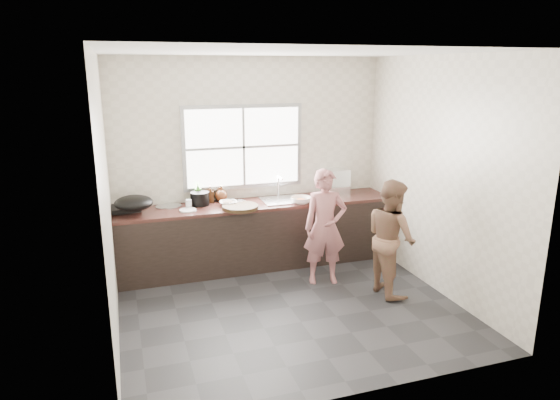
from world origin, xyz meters
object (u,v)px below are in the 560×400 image
object	(u,v)px
cutting_board	(240,207)
wok	(134,203)
plate_food	(188,210)
glass_jar	(189,204)
bottle_green	(198,193)
bottle_brown_tall	(210,194)
black_pot	(200,199)
bowl_mince	(228,203)
person_side	(391,237)
dish_rack	(332,181)
woman	(325,231)
burner	(124,208)
bowl_held	(305,201)
pot_lid_right	(170,206)
bowl_crabs	(301,201)
pot_lid_left	(164,207)
bottle_brown_short	(221,194)

from	to	relation	value
cutting_board	wok	distance (m)	1.27
plate_food	glass_jar	xyz separation A→B (m)	(0.03, 0.12, 0.05)
bottle_green	bottle_brown_tall	distance (m)	0.16
black_pot	bowl_mince	bearing A→B (deg)	-20.58
person_side	plate_food	size ratio (longest dim) A/B	6.57
person_side	dish_rack	distance (m)	1.55
cutting_board	bottle_green	size ratio (longest dim) A/B	1.71
woman	bottle_brown_tall	world-z (taller)	woman
cutting_board	bowl_mince	world-z (taller)	bowl_mince
glass_jar	burner	distance (m)	0.79
bowl_held	pot_lid_right	bearing A→B (deg)	167.16
plate_food	burner	bearing A→B (deg)	159.73
black_pot	glass_jar	bearing A→B (deg)	-148.15
bowl_crabs	dish_rack	world-z (taller)	dish_rack
woman	bowl_crabs	world-z (taller)	woman
cutting_board	pot_lid_left	xyz separation A→B (m)	(-0.89, 0.38, -0.02)
bottle_brown_tall	bottle_brown_short	distance (m)	0.14
black_pot	wok	size ratio (longest dim) A/B	0.52
glass_jar	dish_rack	distance (m)	2.04
bottle_brown_short	dish_rack	world-z (taller)	dish_rack
cutting_board	pot_lid_right	bearing A→B (deg)	154.90
bowl_mince	plate_food	xyz separation A→B (m)	(-0.53, -0.09, -0.02)
bottle_brown_tall	pot_lid_left	bearing A→B (deg)	-174.26
bottle_brown_tall	dish_rack	distance (m)	1.72
bowl_mince	pot_lid_right	size ratio (longest dim) A/B	0.81
bowl_mince	bottle_brown_short	bearing A→B (deg)	100.38
plate_food	glass_jar	distance (m)	0.13
bowl_mince	burner	size ratio (longest dim) A/B	0.61
bottle_brown_tall	burner	size ratio (longest dim) A/B	0.54
bowl_mince	bowl_crabs	distance (m)	0.93
bottle_brown_tall	person_side	bearing A→B (deg)	-39.87
woman	dish_rack	world-z (taller)	woman
woman	bowl_mince	bearing A→B (deg)	154.79
woman	bottle_brown_tall	xyz separation A→B (m)	(-1.20, 1.00, 0.30)
bottle_brown_short	woman	bearing A→B (deg)	-43.55
bowl_mince	bottle_green	distance (m)	0.43
bottle_brown_tall	burner	distance (m)	1.08
wok	bowl_crabs	bearing A→B (deg)	-3.65
glass_jar	bowl_crabs	bearing A→B (deg)	-9.05
glass_jar	pot_lid_right	xyz separation A→B (m)	(-0.21, 0.15, -0.05)
bowl_crabs	pot_lid_left	world-z (taller)	bowl_crabs
cutting_board	bowl_crabs	xyz separation A→B (m)	(0.81, 0.01, 0.01)
bowl_crabs	plate_food	size ratio (longest dim) A/B	1.03
bowl_held	burner	distance (m)	2.26
cutting_board	bowl_held	size ratio (longest dim) A/B	2.48
black_pot	plate_food	world-z (taller)	black_pot
woman	bowl_held	bearing A→B (deg)	106.91
bottle_brown_short	burner	size ratio (longest dim) A/B	0.51
bowl_mince	burner	world-z (taller)	same
bottle_green	bottle_brown_short	size ratio (longest dim) A/B	1.39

